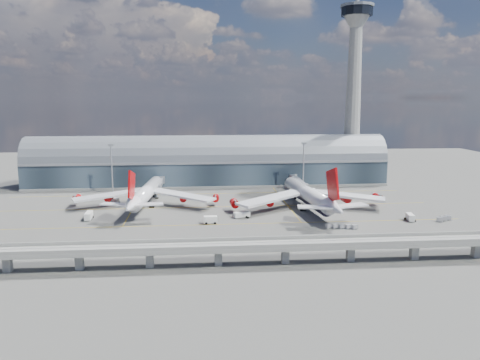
{
  "coord_description": "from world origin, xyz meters",
  "views": [
    {
      "loc": [
        -5.17,
        -186.94,
        48.84
      ],
      "look_at": [
        12.15,
        10.0,
        14.0
      ],
      "focal_mm": 35.0,
      "sensor_mm": 36.0,
      "label": 1
    }
  ],
  "objects": [
    {
      "name": "service_truck_5",
      "position": [
        -45.22,
        31.04,
        1.4
      ],
      "size": [
        5.45,
        5.63,
        2.74
      ],
      "rotation": [
        0.0,
        0.0,
        0.75
      ],
      "color": "silver",
      "rests_on": "ground"
    },
    {
      "name": "jet_bridge_right",
      "position": [
        46.42,
        51.18,
        5.18
      ],
      "size": [
        4.4,
        32.0,
        7.25
      ],
      "color": "gray",
      "rests_on": "ground"
    },
    {
      "name": "floodlight_mast_right",
      "position": [
        50.0,
        55.0,
        13.63
      ],
      "size": [
        3.0,
        0.7,
        25.7
      ],
      "color": "gray",
      "rests_on": "ground"
    },
    {
      "name": "floodlight_mast_left",
      "position": [
        -50.0,
        55.0,
        13.63
      ],
      "size": [
        3.0,
        0.7,
        25.7
      ],
      "color": "gray",
      "rests_on": "ground"
    },
    {
      "name": "terminal",
      "position": [
        0.0,
        77.99,
        11.34
      ],
      "size": [
        200.0,
        30.0,
        28.0
      ],
      "color": "#1E2932",
      "rests_on": "ground"
    },
    {
      "name": "cargo_train_0",
      "position": [
        15.22,
        -39.52,
        0.78
      ],
      "size": [
        6.53,
        4.43,
        1.49
      ],
      "rotation": [
        0.0,
        0.0,
        1.07
      ],
      "color": "gray",
      "rests_on": "ground"
    },
    {
      "name": "ground",
      "position": [
        0.0,
        0.0,
        0.0
      ],
      "size": [
        500.0,
        500.0,
        0.0
      ],
      "primitive_type": "plane",
      "color": "#474744",
      "rests_on": "ground"
    },
    {
      "name": "service_truck_4",
      "position": [
        52.62,
        44.11,
        1.41
      ],
      "size": [
        3.58,
        5.26,
        2.79
      ],
      "rotation": [
        0.0,
        0.0,
        -0.31
      ],
      "color": "silver",
      "rests_on": "ground"
    },
    {
      "name": "jet_bridge_left",
      "position": [
        -26.1,
        53.12,
        5.18
      ],
      "size": [
        4.4,
        28.0,
        7.25
      ],
      "color": "gray",
      "rests_on": "ground"
    },
    {
      "name": "taxi_lines",
      "position": [
        0.0,
        22.11,
        0.01
      ],
      "size": [
        200.0,
        80.12,
        0.01
      ],
      "color": "gold",
      "rests_on": "ground"
    },
    {
      "name": "service_truck_1",
      "position": [
        -1.15,
        -8.5,
        1.54
      ],
      "size": [
        5.3,
        2.71,
        3.05
      ],
      "rotation": [
        0.0,
        0.0,
        1.59
      ],
      "color": "silver",
      "rests_on": "ground"
    },
    {
      "name": "service_truck_0",
      "position": [
        -50.38,
        2.4,
        1.54
      ],
      "size": [
        2.81,
        7.28,
        2.98
      ],
      "rotation": [
        0.0,
        0.0,
        0.04
      ],
      "color": "silver",
      "rests_on": "ground"
    },
    {
      "name": "cargo_train_1",
      "position": [
        48.15,
        -19.91,
        0.82
      ],
      "size": [
        11.89,
        4.16,
        1.58
      ],
      "rotation": [
        0.0,
        0.0,
        1.8
      ],
      "color": "gray",
      "rests_on": "ground"
    },
    {
      "name": "airliner_left",
      "position": [
        -29.8,
        23.16,
        6.12
      ],
      "size": [
        66.97,
        70.39,
        21.44
      ],
      "rotation": [
        0.0,
        0.0,
        -0.08
      ],
      "color": "white",
      "rests_on": "ground"
    },
    {
      "name": "service_truck_2",
      "position": [
        12.03,
        -0.18,
        1.29
      ],
      "size": [
        7.06,
        4.39,
        2.47
      ],
      "rotation": [
        0.0,
        0.0,
        1.96
      ],
      "color": "silver",
      "rests_on": "ground"
    },
    {
      "name": "cargo_train_2",
      "position": [
        92.49,
        -12.64,
        0.94
      ],
      "size": [
        8.0,
        5.03,
        1.8
      ],
      "rotation": [
        0.0,
        0.0,
        1.12
      ],
      "color": "gray",
      "rests_on": "ground"
    },
    {
      "name": "guideway",
      "position": [
        -0.0,
        -55.0,
        5.29
      ],
      "size": [
        220.0,
        8.5,
        7.2
      ],
      "color": "gray",
      "rests_on": "ground"
    },
    {
      "name": "control_tower",
      "position": [
        85.0,
        83.0,
        51.64
      ],
      "size": [
        19.0,
        19.0,
        103.0
      ],
      "color": "gray",
      "rests_on": "ground"
    },
    {
      "name": "service_truck_3",
      "position": [
        79.08,
        -11.06,
        1.43
      ],
      "size": [
        3.13,
        6.08,
        2.8
      ],
      "rotation": [
        0.0,
        0.0,
        -0.16
      ],
      "color": "silver",
      "rests_on": "ground"
    },
    {
      "name": "airliner_right",
      "position": [
        43.1,
        11.91,
        6.06
      ],
      "size": [
        70.45,
        73.66,
        23.36
      ],
      "rotation": [
        0.0,
        0.0,
        0.09
      ],
      "color": "white",
      "rests_on": "ground"
    }
  ]
}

